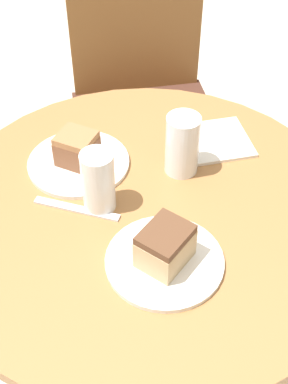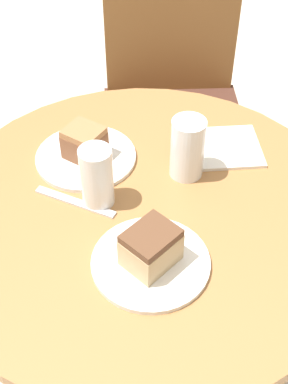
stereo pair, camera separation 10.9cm
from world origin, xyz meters
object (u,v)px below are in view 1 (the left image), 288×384
(plate_far, at_px, (162,261))
(cake_slice_near, at_px, (75,149))
(plate_near, at_px, (76,163))
(glass_lemonade, at_px, (96,184))
(cake_slice_far, at_px, (162,246))
(glass_water, at_px, (180,147))
(chair, at_px, (142,103))

(plate_far, bearing_deg, cake_slice_near, 123.87)
(plate_near, bearing_deg, glass_lemonade, -66.39)
(glass_lemonade, bearing_deg, plate_far, -48.82)
(cake_slice_far, bearing_deg, plate_near, 123.87)
(cake_slice_near, height_order, glass_lemonade, glass_lemonade)
(glass_lemonade, distance_m, glass_water, 0.21)
(glass_water, bearing_deg, plate_near, 176.50)
(glass_lemonade, relative_size, glass_water, 0.98)
(cake_slice_far, relative_size, glass_lemonade, 0.90)
(plate_near, xyz_separation_m, plate_far, (0.19, -0.28, 0.00))
(chair, distance_m, glass_water, 0.74)
(cake_slice_near, relative_size, glass_lemonade, 0.76)
(plate_near, relative_size, glass_lemonade, 1.67)
(plate_far, height_order, glass_lemonade, glass_lemonade)
(chair, height_order, plate_far, chair)
(cake_slice_near, xyz_separation_m, glass_lemonade, (0.06, -0.13, 0.02))
(plate_near, height_order, glass_lemonade, glass_lemonade)
(plate_far, height_order, glass_water, glass_water)
(glass_lemonade, height_order, glass_water, glass_water)
(glass_water, bearing_deg, plate_far, -99.03)
(cake_slice_far, relative_size, glass_water, 0.88)
(plate_near, height_order, plate_far, same)
(plate_far, distance_m, cake_slice_near, 0.34)
(plate_far, distance_m, glass_lemonade, 0.21)
(chair, height_order, cake_slice_far, chair)
(chair, relative_size, plate_far, 4.00)
(plate_far, relative_size, cake_slice_far, 1.82)
(plate_near, height_order, cake_slice_near, cake_slice_near)
(chair, relative_size, glass_water, 6.41)
(chair, height_order, glass_water, chair)
(plate_far, bearing_deg, plate_near, 123.87)
(plate_far, height_order, cake_slice_far, cake_slice_far)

